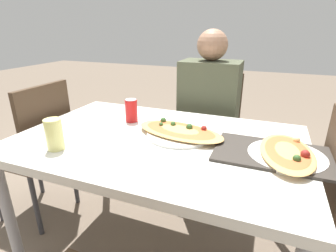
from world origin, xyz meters
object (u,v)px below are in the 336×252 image
(chair_far_seated, at_px, (211,128))
(person_seated, at_px, (208,106))
(pizza_main, at_px, (180,132))
(drink_glass, at_px, (54,134))
(pizza_second, at_px, (287,153))
(soda_can, at_px, (131,111))
(chair_side_left, at_px, (37,146))
(dining_table, at_px, (158,151))

(chair_far_seated, relative_size, person_seated, 0.75)
(pizza_main, relative_size, drink_glass, 3.54)
(chair_far_seated, height_order, pizza_second, chair_far_seated)
(person_seated, distance_m, soda_can, 0.59)
(drink_glass, bearing_deg, soda_can, 73.00)
(person_seated, bearing_deg, pizza_main, 89.44)
(soda_can, bearing_deg, chair_far_seated, 62.04)
(drink_glass, height_order, pizza_second, drink_glass)
(soda_can, relative_size, pizza_second, 0.31)
(chair_side_left, bearing_deg, pizza_main, -88.86)
(chair_side_left, relative_size, person_seated, 0.75)
(pizza_main, bearing_deg, chair_far_seated, 89.54)
(chair_side_left, xyz_separation_m, soda_can, (0.62, 0.11, 0.27))
(chair_far_seated, xyz_separation_m, pizza_main, (-0.01, -0.70, 0.23))
(soda_can, xyz_separation_m, pizza_second, (0.79, -0.15, -0.04))
(pizza_second, bearing_deg, soda_can, 169.06)
(pizza_second, bearing_deg, drink_glass, -163.28)
(pizza_main, bearing_deg, drink_glass, -143.09)
(chair_far_seated, xyz_separation_m, person_seated, (0.00, -0.12, 0.20))
(person_seated, relative_size, pizza_main, 2.52)
(drink_glass, xyz_separation_m, pizza_second, (0.92, 0.28, -0.05))
(pizza_main, bearing_deg, pizza_second, -7.00)
(dining_table, height_order, person_seated, person_seated)
(chair_side_left, height_order, pizza_second, chair_side_left)
(chair_far_seated, relative_size, pizza_main, 1.90)
(person_seated, height_order, pizza_second, person_seated)
(pizza_second, bearing_deg, pizza_main, 173.00)
(soda_can, bearing_deg, pizza_second, -10.94)
(chair_side_left, height_order, soda_can, chair_side_left)
(chair_side_left, height_order, drink_glass, chair_side_left)
(person_seated, height_order, pizza_main, person_seated)
(person_seated, relative_size, drink_glass, 8.94)
(person_seated, bearing_deg, dining_table, 82.18)
(dining_table, relative_size, chair_side_left, 1.47)
(pizza_main, distance_m, drink_glass, 0.56)
(soda_can, xyz_separation_m, drink_glass, (-0.13, -0.43, 0.01))
(pizza_main, bearing_deg, chair_side_left, -178.86)
(dining_table, bearing_deg, pizza_second, 1.06)
(pizza_main, height_order, soda_can, soda_can)
(chair_side_left, distance_m, drink_glass, 0.65)
(chair_far_seated, bearing_deg, pizza_main, 89.54)
(pizza_main, bearing_deg, dining_table, -140.62)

